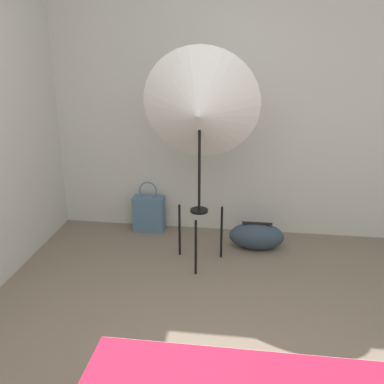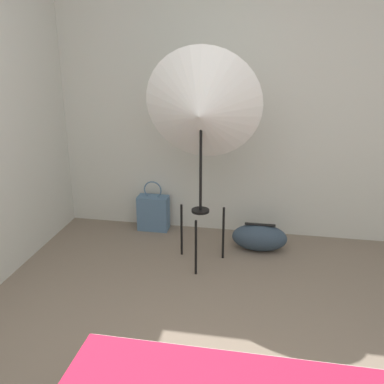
% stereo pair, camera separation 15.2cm
% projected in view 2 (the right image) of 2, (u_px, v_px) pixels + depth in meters
% --- Properties ---
extents(wall_back, '(8.00, 0.05, 2.60)m').
position_uv_depth(wall_back, '(242.00, 94.00, 3.95)').
color(wall_back, beige).
rests_on(wall_back, ground_plane).
extents(photo_umbrella, '(0.91, 0.45, 1.74)m').
position_uv_depth(photo_umbrella, '(201.00, 111.00, 3.34)').
color(photo_umbrella, black).
rests_on(photo_umbrella, ground_plane).
extents(tote_bag, '(0.29, 0.15, 0.49)m').
position_uv_depth(tote_bag, '(153.00, 212.00, 4.33)').
color(tote_bag, slate).
rests_on(tote_bag, ground_plane).
extents(duffel_bag, '(0.48, 0.24, 0.25)m').
position_uv_depth(duffel_bag, '(259.00, 237.00, 3.92)').
color(duffel_bag, '#2D3D4C').
rests_on(duffel_bag, ground_plane).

